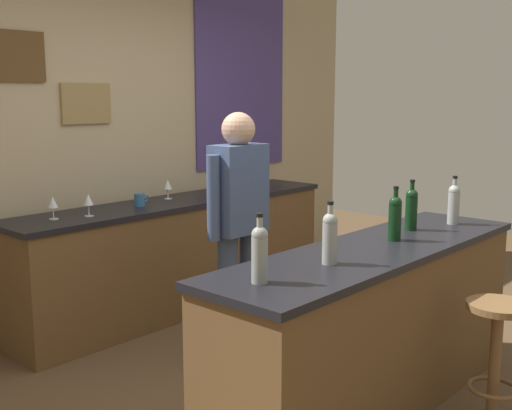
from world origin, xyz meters
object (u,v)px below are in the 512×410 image
object	(u,v)px
wine_bottle_d	(411,208)
wine_glass_b	(88,201)
wine_bottle_c	(395,216)
coffee_mug	(140,200)
wine_bottle_e	(454,203)
bartender	(239,221)
wine_glass_e	(234,180)
wine_bottle_a	(260,252)
wine_glass_d	(212,181)
wine_glass_c	(168,185)
bar_stool	(496,344)
wine_bottle_b	(330,236)
wine_glass_a	(53,203)

from	to	relation	value
wine_bottle_d	wine_glass_b	world-z (taller)	wine_bottle_d
wine_bottle_c	coffee_mug	world-z (taller)	wine_bottle_c
coffee_mug	wine_bottle_e	bearing A→B (deg)	-67.82
bartender	wine_glass_e	world-z (taller)	bartender
bartender	wine_bottle_d	world-z (taller)	bartender
wine_bottle_a	wine_glass_b	bearing A→B (deg)	77.88
wine_glass_d	coffee_mug	size ratio (longest dim) A/B	1.24
wine_bottle_c	wine_glass_c	xyz separation A→B (m)	(0.16, 2.14, -0.05)
coffee_mug	wine_glass_d	bearing A→B (deg)	2.00
wine_glass_c	wine_glass_e	bearing A→B (deg)	-13.69
bartender	wine_bottle_d	xyz separation A→B (m)	(0.56, -0.90, 0.12)
bartender	wine_bottle_e	xyz separation A→B (m)	(0.90, -1.01, 0.12)
bar_stool	wine_bottle_a	distance (m)	1.42
wine_bottle_d	wine_glass_d	size ratio (longest dim) A/B	1.97
wine_bottle_b	wine_glass_e	size ratio (longest dim) A/B	1.97
bartender	wine_bottle_c	world-z (taller)	bartender
wine_glass_b	wine_glass_d	distance (m)	1.27
wine_glass_e	coffee_mug	xyz separation A→B (m)	(-0.96, 0.05, -0.06)
bar_stool	wine_glass_a	xyz separation A→B (m)	(-0.94, 2.64, 0.55)
bar_stool	coffee_mug	world-z (taller)	coffee_mug
bartender	wine_bottle_e	distance (m)	1.36
wine_glass_c	wine_glass_d	size ratio (longest dim) A/B	1.00
wine_bottle_c	wine_bottle_e	distance (m)	0.65
bartender	wine_bottle_e	bearing A→B (deg)	-48.43
bar_stool	wine_glass_d	xyz separation A→B (m)	(0.54, 2.66, 0.55)
wine_glass_a	wine_glass_e	bearing A→B (deg)	-1.98
wine_bottle_b	bar_stool	bearing A→B (deg)	-39.44
wine_bottle_a	wine_glass_e	distance (m)	2.72
bartender	wine_glass_b	world-z (taller)	bartender
wine_bottle_e	wine_glass_d	xyz separation A→B (m)	(-0.08, 2.11, -0.05)
bar_stool	coffee_mug	size ratio (longest dim) A/B	5.44
wine_bottle_c	wine_glass_a	bearing A→B (deg)	113.87
wine_glass_d	wine_bottle_a	bearing A→B (deg)	-129.30
bar_stool	coffee_mug	bearing A→B (deg)	95.02
wine_glass_a	wine_glass_b	bearing A→B (deg)	-20.57
wine_bottle_e	wine_glass_b	distance (m)	2.42
wine_bottle_b	wine_glass_c	size ratio (longest dim) A/B	1.97
wine_bottle_d	wine_glass_a	distance (m)	2.33
wine_bottle_b	wine_bottle_d	world-z (taller)	same
bar_stool	wine_glass_e	xyz separation A→B (m)	(0.73, 2.59, 0.55)
bartender	wine_glass_c	xyz separation A→B (m)	(0.40, 1.17, 0.07)
wine_bottle_c	wine_glass_d	xyz separation A→B (m)	(0.57, 2.07, -0.05)
bartender	wine_bottle_d	size ratio (longest dim) A/B	5.29
wine_bottle_c	wine_glass_a	size ratio (longest dim) A/B	1.97
wine_glass_e	coffee_mug	world-z (taller)	wine_glass_e
wine_bottle_a	wine_glass_e	bearing A→B (deg)	46.61
wine_glass_c	coffee_mug	bearing A→B (deg)	-164.33
bartender	wine_bottle_c	distance (m)	1.01
wine_bottle_c	wine_glass_a	xyz separation A→B (m)	(-0.91, 2.05, -0.05)
wine_bottle_d	wine_glass_b	xyz separation A→B (m)	(-1.00, 1.90, -0.05)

